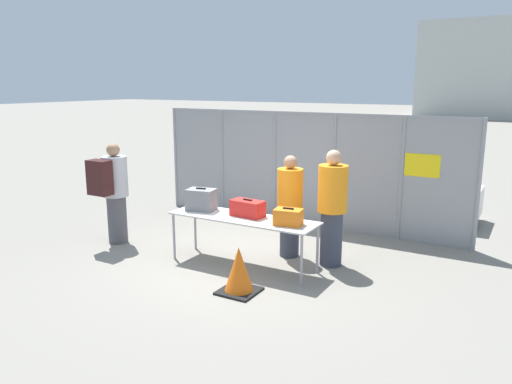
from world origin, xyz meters
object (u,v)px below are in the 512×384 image
Objects in this scene: inspection_table at (243,220)px; security_worker_far at (332,207)px; utility_trailer at (399,197)px; suitcase_orange at (288,217)px; security_worker_near at (290,205)px; suitcase_red at (248,208)px; traveler_hooded at (113,189)px; suitcase_grey at (201,200)px; traffic_cone at (239,271)px.

inspection_table is 1.31× the size of security_worker_far.
utility_trailer is at bearing -88.38° from security_worker_far.
suitcase_orange is 0.26× the size of security_worker_near.
utility_trailer is at bearing -88.80° from security_worker_near.
suitcase_orange is at bearing 67.58° from security_worker_far.
inspection_table is 0.81m from suitcase_orange.
utility_trailer is at bearing 72.40° from suitcase_red.
traveler_hooded is 1.06× the size of security_worker_near.
suitcase_red is at bearing 33.54° from security_worker_far.
suitcase_grey is 4.70m from utility_trailer.
security_worker_near reaches higher than utility_trailer.
traveler_hooded is 3.19m from traffic_cone.
inspection_table reaches higher than utility_trailer.
traveler_hooded is at bearing 17.78° from security_worker_far.
suitcase_grey is at bearing 23.34° from security_worker_far.
suitcase_orange is 4.28m from utility_trailer.
suitcase_grey is at bearing 47.06° from security_worker_near.
suitcase_red reaches higher than suitcase_orange.
suitcase_red is at bearing 76.91° from security_worker_near.
suitcase_red is 0.32× the size of security_worker_near.
utility_trailer is (0.17, 3.47, -0.52)m from security_worker_far.
suitcase_orange is 0.67× the size of traffic_cone.
traffic_cone is (-0.86, -5.08, -0.12)m from utility_trailer.
inspection_table is 3.69× the size of traffic_cone.
security_worker_near is 0.41× the size of utility_trailer.
suitcase_red is (0.84, 0.05, -0.05)m from suitcase_grey.
inspection_table is 1.42× the size of security_worker_near.
traveler_hooded reaches higher than security_worker_near.
utility_trailer is at bearing 37.87° from traveler_hooded.
suitcase_red is 0.79m from security_worker_near.
suitcase_red is 0.76m from suitcase_orange.
suitcase_grey is 2.09m from security_worker_far.
inspection_table is 1.39m from security_worker_far.
security_worker_near is at bearing 0.13° from security_worker_far.
security_worker_near is at bearing 60.70° from suitcase_red.
traveler_hooded is at bearing -174.40° from suitcase_red.
inspection_table is 4.78× the size of suitcase_grey.
suitcase_orange is 0.84m from security_worker_far.
suitcase_red reaches higher than traffic_cone.
security_worker_near is (0.43, 0.77, 0.13)m from inspection_table.
traveler_hooded is 0.43× the size of utility_trailer.
traveler_hooded is (-2.59, -0.25, 0.07)m from suitcase_red.
inspection_table is at bearing -116.23° from suitcase_red.
utility_trailer is at bearing 72.23° from inspection_table.
security_worker_far reaches higher than suitcase_grey.
traffic_cone is (0.48, -0.90, -0.43)m from inspection_table.
traffic_cone is at bearing -109.87° from suitcase_orange.
traveler_hooded is 3.83m from security_worker_far.
security_worker_far is (1.13, 0.63, 0.03)m from suitcase_red.
traveler_hooded is at bearing 166.56° from traffic_cone.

